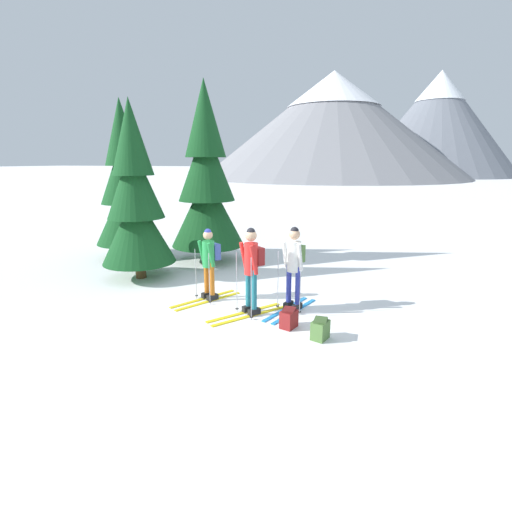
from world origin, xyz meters
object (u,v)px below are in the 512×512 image
at_px(pine_tree_mid, 135,200).
at_px(backpack_on_snow_beside, 289,318).
at_px(skier_in_green, 209,261).
at_px(pine_tree_near, 206,182).
at_px(backpack_on_snow_front, 320,329).
at_px(skier_in_red, 252,266).
at_px(skier_in_white, 294,263).
at_px(pine_tree_far, 126,187).

relative_size(pine_tree_mid, backpack_on_snow_beside, 12.16).
relative_size(skier_in_green, pine_tree_mid, 0.36).
bearing_deg(skier_in_green, backpack_on_snow_beside, -24.40).
bearing_deg(pine_tree_near, backpack_on_snow_beside, -48.85).
height_order(pine_tree_near, backpack_on_snow_front, pine_tree_near).
height_order(skier_in_red, pine_tree_near, pine_tree_near).
height_order(skier_in_white, backpack_on_snow_front, skier_in_white).
relative_size(pine_tree_near, pine_tree_far, 1.09).
relative_size(skier_in_red, backpack_on_snow_beside, 4.76).
xyz_separation_m(pine_tree_near, backpack_on_snow_front, (4.21, -4.38, -2.28)).
bearing_deg(skier_in_green, backpack_on_snow_front, -24.55).
bearing_deg(backpack_on_snow_beside, pine_tree_near, 131.15).
bearing_deg(pine_tree_far, pine_tree_mid, -48.61).
height_order(skier_in_green, backpack_on_snow_beside, skier_in_green).
distance_m(skier_in_green, pine_tree_far, 5.27).
height_order(skier_in_red, backpack_on_snow_front, skier_in_red).
bearing_deg(backpack_on_snow_front, skier_in_green, 155.45).
relative_size(skier_in_red, pine_tree_near, 0.34).
height_order(skier_in_green, pine_tree_far, pine_tree_far).
bearing_deg(skier_in_green, pine_tree_far, 145.54).
bearing_deg(backpack_on_snow_front, pine_tree_near, 133.86).
height_order(skier_in_white, backpack_on_snow_beside, skier_in_white).
height_order(pine_tree_near, pine_tree_far, pine_tree_near).
bearing_deg(skier_in_red, skier_in_green, 156.66).
height_order(pine_tree_mid, pine_tree_far, pine_tree_far).
relative_size(skier_in_green, backpack_on_snow_front, 4.35).
relative_size(skier_in_red, pine_tree_far, 0.36).
bearing_deg(pine_tree_near, skier_in_red, -53.78).
bearing_deg(backpack_on_snow_front, backpack_on_snow_beside, 154.98).
height_order(pine_tree_mid, backpack_on_snow_front, pine_tree_mid).
bearing_deg(backpack_on_snow_front, pine_tree_far, 149.20).
xyz_separation_m(skier_in_red, skier_in_white, (0.76, 0.52, -0.01)).
height_order(skier_in_green, skier_in_red, skier_in_red).
bearing_deg(pine_tree_far, skier_in_green, -34.46).
distance_m(skier_in_green, skier_in_red, 1.29).
distance_m(skier_in_white, pine_tree_mid, 4.66).
distance_m(pine_tree_near, pine_tree_far, 2.73).
distance_m(pine_tree_near, backpack_on_snow_front, 6.49).
height_order(skier_in_red, skier_in_white, skier_in_red).
xyz_separation_m(skier_in_red, pine_tree_mid, (-3.67, 1.45, 1.09)).
bearing_deg(skier_in_red, skier_in_white, 34.20).
bearing_deg(skier_in_white, backpack_on_snow_front, -58.24).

